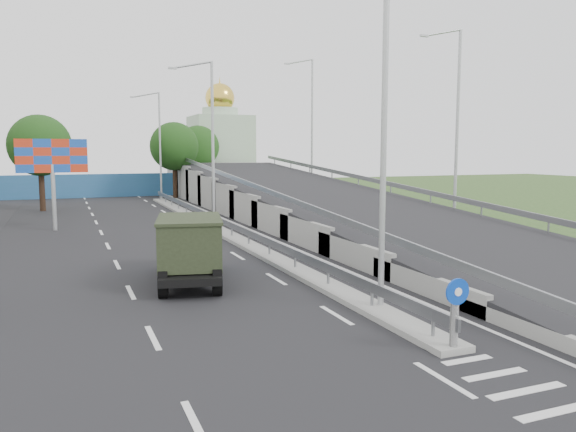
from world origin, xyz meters
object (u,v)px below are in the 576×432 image
lamp_post_far (158,140)px  dump_truck (190,245)px  sign_bollard (455,312)px  church (221,146)px  lamp_post_near (379,117)px  billboard (52,161)px  lamp_post_mid (210,134)px

lamp_post_far → dump_truck: lamp_post_far is taller
lamp_post_far → sign_bollard: bearing=-90.1°
church → dump_truck: church is taller
lamp_post_near → lamp_post_far: bearing=90.0°
dump_truck → church: bearing=85.6°
lamp_post_near → billboard: (-9.11, 22.00, -1.62)m
lamp_post_mid → billboard: lamp_post_mid is taller
church → billboard: size_ratio=2.51×
lamp_post_far → church: (9.89, 14.00, -0.50)m
lamp_post_mid → billboard: bearing=167.6°
lamp_post_mid → church: 35.41m
billboard → dump_truck: 17.00m
sign_bollard → billboard: size_ratio=0.30×
billboard → lamp_post_far: bearing=63.2°
sign_bollard → lamp_post_near: 6.12m
lamp_post_near → dump_truck: (-4.35, 5.93, -4.43)m
sign_bollard → lamp_post_near: size_ratio=0.17×
sign_bollard → lamp_post_near: bearing=88.4°
lamp_post_mid → sign_bollard: bearing=-90.3°
sign_bollard → lamp_post_mid: bearing=89.7°
lamp_post_mid → billboard: size_ratio=1.83×
lamp_post_near → church: (9.89, 54.00, -0.50)m
lamp_post_mid → lamp_post_far: 20.00m
billboard → sign_bollard: bearing=-70.8°
lamp_post_mid → dump_truck: bearing=-107.2°
sign_bollard → billboard: bearing=109.2°
lamp_post_near → lamp_post_far: size_ratio=1.00×
lamp_post_far → billboard: (-9.11, -18.00, -1.62)m
lamp_post_far → lamp_post_mid: bearing=-90.0°
billboard → dump_truck: (4.76, -16.07, -2.81)m
dump_truck → lamp_post_mid: bearing=84.9°
lamp_post_near → church: size_ratio=0.73×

